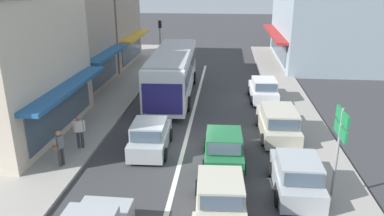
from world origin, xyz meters
name	(u,v)px	position (x,y,z in m)	size (l,w,h in m)	color
ground_plane	(184,148)	(0.00, 0.00, 0.00)	(140.00, 140.00, 0.00)	#353538
lane_centre_line	(192,119)	(0.00, 4.00, 0.00)	(0.20, 28.00, 0.01)	silver
sidewalk_left	(91,104)	(-6.80, 6.00, 0.07)	(5.20, 44.00, 0.14)	gray
kerb_right	(293,110)	(6.20, 6.00, 0.06)	(2.80, 44.00, 0.12)	gray
shopfront_mid_block	(57,31)	(-10.18, 9.48, 4.28)	(7.39, 7.69, 8.58)	gray
shopfront_far_end	(96,24)	(-10.18, 17.79, 3.81)	(7.49, 8.35, 7.62)	gray
building_right_far	(328,14)	(11.48, 21.00, 4.57)	(10.03, 13.92, 9.14)	#84939E
city_bus	(173,70)	(-1.68, 8.25, 1.88)	(2.98, 10.93, 3.23)	silver
hatchback_queue_gap_filler	(150,137)	(-1.58, -0.37, 0.71)	(1.91, 3.75, 1.54)	#9EA3A8
hatchback_behind_bus_near	(224,148)	(1.95, -1.32, 0.71)	(1.91, 3.75, 1.54)	#1E6638
hatchback_behind_bus_mid	(220,197)	(1.88, -5.22, 0.71)	(1.95, 3.77, 1.54)	#B7B29E
parked_hatchback_kerb_front	(297,176)	(4.78, -3.52, 0.71)	(1.83, 3.70, 1.54)	#9EA3A8
parked_wagon_kerb_second	(278,123)	(4.73, 1.96, 0.75)	(2.04, 4.55, 1.58)	#B7B29E
parked_hatchback_kerb_third	(263,90)	(4.49, 7.99, 0.71)	(1.93, 3.76, 1.54)	silver
traffic_light_downstreet	(160,35)	(-4.17, 17.55, 2.85)	(0.32, 0.24, 4.20)	gray
directional_road_sign	(340,132)	(6.09, -3.77, 2.70)	(0.10, 1.40, 3.60)	gray
pedestrian_with_handbag_near	(60,146)	(-5.09, -2.51, 1.07)	(0.34, 0.66, 1.63)	#333338
pedestrian_browsing_midblock	(79,130)	(-4.92, -0.69, 1.07)	(0.55, 0.32, 1.63)	#333338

